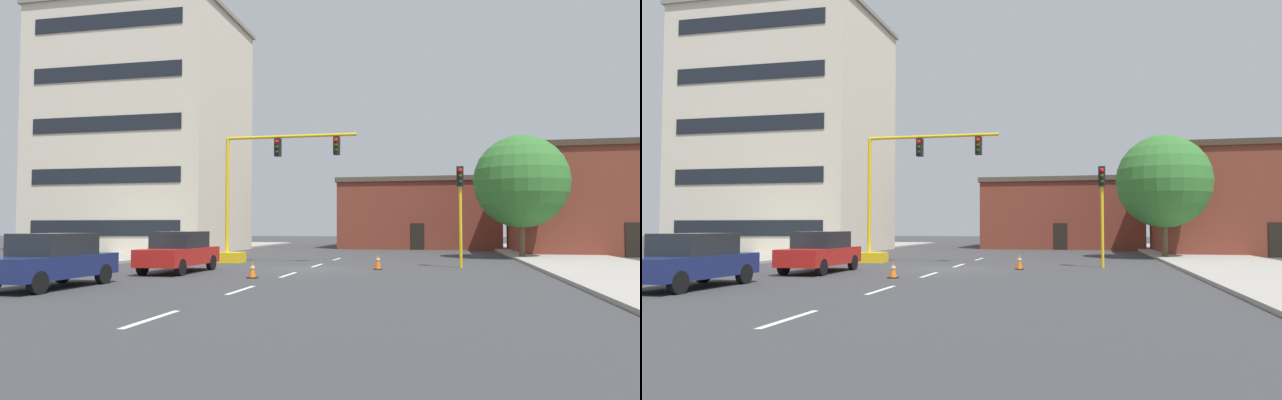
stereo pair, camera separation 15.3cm
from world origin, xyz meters
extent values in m
plane|color=#38383A|center=(0.00, 0.00, 0.00)|extent=(160.00, 160.00, 0.00)
cube|color=#9E998E|center=(-13.29, 8.00, 0.07)|extent=(6.00, 56.00, 0.14)
cube|color=#9E998E|center=(13.29, 8.00, 0.07)|extent=(6.00, 56.00, 0.14)
cube|color=silver|center=(0.00, -14.00, 0.00)|extent=(0.16, 2.40, 0.01)
cube|color=silver|center=(0.00, -8.50, 0.00)|extent=(0.16, 2.40, 0.01)
cube|color=silver|center=(0.00, -3.00, 0.00)|extent=(0.16, 2.40, 0.01)
cube|color=silver|center=(0.00, 2.50, 0.00)|extent=(0.16, 2.40, 0.01)
cube|color=silver|center=(0.00, 8.00, 0.00)|extent=(0.16, 2.40, 0.01)
cube|color=beige|center=(-16.84, 15.50, 9.12)|extent=(14.07, 10.98, 18.23)
cube|color=gray|center=(-16.84, 15.50, 18.38)|extent=(14.47, 11.38, 0.30)
cube|color=black|center=(-16.84, 9.98, 1.82)|extent=(11.54, 0.06, 1.10)
cube|color=black|center=(-16.84, 9.98, 5.47)|extent=(11.54, 0.06, 1.10)
cube|color=black|center=(-16.84, 9.98, 9.12)|extent=(11.54, 0.06, 1.10)
cube|color=black|center=(-16.84, 9.98, 12.76)|extent=(11.54, 0.06, 1.10)
cube|color=black|center=(-16.84, 9.98, 16.41)|extent=(11.54, 0.06, 1.10)
cube|color=brown|center=(4.19, 27.12, 2.86)|extent=(13.55, 9.99, 5.71)
cube|color=#4C4238|center=(4.19, 27.12, 5.91)|extent=(13.85, 10.29, 0.40)
cube|color=black|center=(4.19, 22.09, 1.10)|extent=(1.10, 0.06, 2.20)
cube|color=brown|center=(17.90, 18.29, 3.56)|extent=(13.12, 9.79, 7.12)
cube|color=#3D2D23|center=(17.90, 18.29, 7.32)|extent=(13.42, 10.09, 0.40)
cube|color=black|center=(17.90, 13.37, 1.10)|extent=(1.10, 0.06, 2.20)
cube|color=yellow|center=(-5.29, 3.79, 0.28)|extent=(1.80, 1.20, 0.55)
cylinder|color=yellow|center=(-5.29, 3.79, 3.65)|extent=(0.20, 0.20, 6.20)
cylinder|color=yellow|center=(-1.73, 3.79, 6.75)|extent=(7.12, 0.16, 0.16)
cube|color=black|center=(-2.45, 3.79, 6.18)|extent=(0.32, 0.36, 0.95)
sphere|color=red|center=(-2.45, 3.60, 6.45)|extent=(0.20, 0.20, 0.20)
sphere|color=#38280A|center=(-2.45, 3.60, 6.17)|extent=(0.20, 0.20, 0.20)
sphere|color=black|center=(-2.45, 3.60, 5.89)|extent=(0.20, 0.20, 0.20)
cube|color=black|center=(0.76, 3.79, 6.18)|extent=(0.32, 0.36, 0.95)
sphere|color=red|center=(0.76, 3.60, 6.45)|extent=(0.20, 0.20, 0.20)
sphere|color=#38280A|center=(0.76, 3.60, 6.17)|extent=(0.20, 0.20, 0.20)
sphere|color=black|center=(0.76, 3.60, 5.89)|extent=(0.20, 0.20, 0.20)
cylinder|color=yellow|center=(6.97, 2.38, 2.40)|extent=(0.14, 0.14, 4.80)
cube|color=black|center=(6.97, 2.38, 4.33)|extent=(0.32, 0.36, 0.95)
sphere|color=red|center=(6.97, 2.19, 4.60)|extent=(0.20, 0.20, 0.20)
sphere|color=#38280A|center=(6.97, 2.19, 4.32)|extent=(0.20, 0.20, 0.20)
sphere|color=black|center=(6.97, 2.19, 4.04)|extent=(0.20, 0.20, 0.20)
cylinder|color=brown|center=(10.88, 10.95, 1.28)|extent=(0.36, 0.36, 2.56)
sphere|color=#33702D|center=(10.88, 10.95, 4.69)|extent=(5.66, 5.66, 5.66)
cube|color=#B21E19|center=(-4.88, -2.80, 0.69)|extent=(1.86, 4.51, 0.70)
cube|color=#1E2328|center=(-4.88, -2.70, 1.39)|extent=(1.71, 2.31, 0.70)
cylinder|color=black|center=(-5.70, -1.27, 0.34)|extent=(0.22, 0.68, 0.68)
cylinder|color=black|center=(-4.05, -1.27, 0.34)|extent=(0.22, 0.68, 0.68)
cylinder|color=black|center=(-5.71, -4.33, 0.34)|extent=(0.22, 0.68, 0.68)
cylinder|color=black|center=(-4.06, -4.33, 0.34)|extent=(0.22, 0.68, 0.68)
cube|color=navy|center=(-6.12, -9.22, 0.69)|extent=(2.02, 4.57, 0.70)
cube|color=#1E2328|center=(-6.12, -9.12, 1.39)|extent=(1.79, 2.36, 0.70)
cylinder|color=black|center=(-6.89, -7.66, 0.34)|extent=(0.25, 0.69, 0.68)
cylinder|color=black|center=(-5.24, -7.73, 0.34)|extent=(0.25, 0.69, 0.68)
cylinder|color=black|center=(-5.36, -10.79, 0.34)|extent=(0.25, 0.69, 0.68)
cube|color=black|center=(-0.96, -4.65, 0.02)|extent=(0.36, 0.36, 0.04)
cone|color=orange|center=(-0.96, -4.65, 0.34)|extent=(0.28, 0.28, 0.60)
cylinder|color=white|center=(-0.96, -4.65, 0.41)|extent=(0.19, 0.19, 0.08)
cube|color=black|center=(3.25, 0.56, 0.02)|extent=(0.36, 0.36, 0.04)
cone|color=orange|center=(3.25, 0.56, 0.38)|extent=(0.28, 0.28, 0.68)
cylinder|color=white|center=(3.25, 0.56, 0.46)|extent=(0.19, 0.19, 0.08)
camera|label=1|loc=(6.01, -25.02, 1.98)|focal=31.57mm
camera|label=2|loc=(6.16, -24.99, 1.98)|focal=31.57mm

